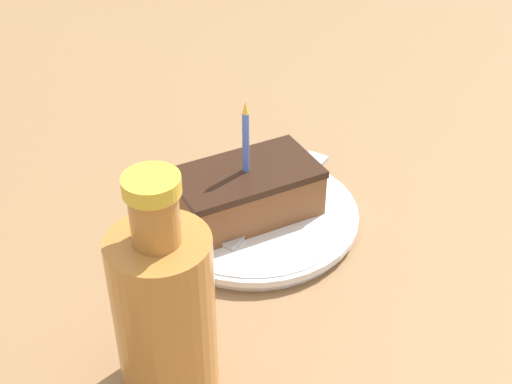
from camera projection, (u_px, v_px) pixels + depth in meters
The scene contains 5 objects.
ground_plane at pixel (272, 232), 0.74m from camera, with size 2.40×2.40×0.04m.
plate at pixel (256, 218), 0.72m from camera, with size 0.21×0.21×0.02m.
cake_slice at pixel (247, 192), 0.70m from camera, with size 0.08×0.14×0.12m.
fork at pixel (284, 191), 0.74m from camera, with size 0.11×0.17×0.00m.
bottle at pixel (164, 308), 0.52m from camera, with size 0.07×0.07×0.19m.
Camera 1 is at (0.51, -0.28, 0.45)m, focal length 50.00 mm.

